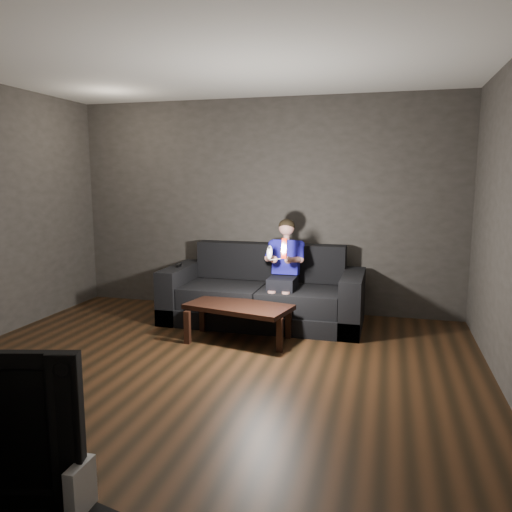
# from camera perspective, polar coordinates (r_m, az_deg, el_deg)

# --- Properties ---
(floor) EXTENTS (5.00, 5.00, 0.00)m
(floor) POSITION_cam_1_polar(r_m,az_deg,el_deg) (4.39, -7.35, -14.08)
(floor) COLOR black
(floor) RESTS_ON ground
(back_wall) EXTENTS (5.00, 0.04, 2.70)m
(back_wall) POSITION_cam_1_polar(r_m,az_deg,el_deg) (6.43, 0.89, 5.74)
(back_wall) COLOR #35312D
(back_wall) RESTS_ON ground
(ceiling) EXTENTS (5.00, 5.00, 0.02)m
(ceiling) POSITION_cam_1_polar(r_m,az_deg,el_deg) (4.16, -8.15, 22.63)
(ceiling) COLOR silver
(ceiling) RESTS_ON back_wall
(sofa) EXTENTS (2.33, 1.01, 0.90)m
(sofa) POSITION_cam_1_polar(r_m,az_deg,el_deg) (5.98, 0.86, -4.76)
(sofa) COLOR black
(sofa) RESTS_ON floor
(child) EXTENTS (0.45, 0.56, 1.11)m
(child) POSITION_cam_1_polar(r_m,az_deg,el_deg) (5.76, 3.27, -0.71)
(child) COLOR black
(child) RESTS_ON sofa
(wii_remote_red) EXTENTS (0.06, 0.08, 0.22)m
(wii_remote_red) POSITION_cam_1_polar(r_m,az_deg,el_deg) (5.30, 3.25, 0.86)
(wii_remote_red) COLOR red
(wii_remote_red) RESTS_ON child
(nunchuk_white) EXTENTS (0.07, 0.10, 0.16)m
(nunchuk_white) POSITION_cam_1_polar(r_m,az_deg,el_deg) (5.34, 1.57, 0.41)
(nunchuk_white) COLOR white
(nunchuk_white) RESTS_ON child
(wii_remote_black) EXTENTS (0.06, 0.16, 0.03)m
(wii_remote_black) POSITION_cam_1_polar(r_m,az_deg,el_deg) (6.16, -8.84, -1.07)
(wii_remote_black) COLOR black
(wii_remote_black) RESTS_ON sofa
(coffee_table) EXTENTS (1.17, 0.76, 0.39)m
(coffee_table) POSITION_cam_1_polar(r_m,az_deg,el_deg) (5.27, -2.00, -6.13)
(coffee_table) COLOR black
(coffee_table) RESTS_ON floor
(wii_console) EXTENTS (0.05, 0.15, 0.19)m
(wii_console) POSITION_cam_1_polar(r_m,az_deg,el_deg) (2.13, -19.41, -23.72)
(wii_console) COLOR white
(wii_console) RESTS_ON media_console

